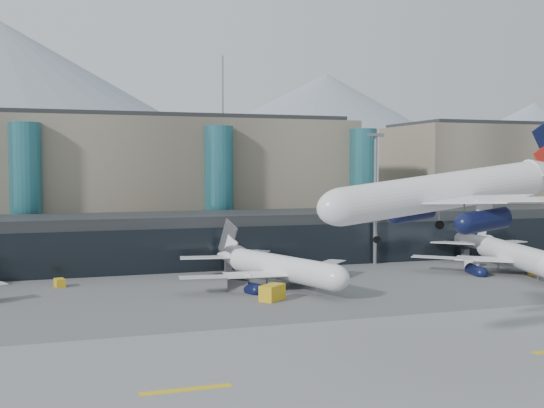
{
  "coord_description": "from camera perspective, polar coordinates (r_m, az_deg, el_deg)",
  "views": [
    {
      "loc": [
        -31.15,
        -71.83,
        19.2
      ],
      "look_at": [
        3.36,
        32.0,
        13.13
      ],
      "focal_mm": 45.0,
      "sensor_mm": 36.0,
      "label": 1
    }
  ],
  "objects": [
    {
      "name": "runway_strip",
      "position": [
        67.59,
        10.19,
        -13.36
      ],
      "size": [
        400.0,
        40.0,
        0.04
      ],
      "primitive_type": "cube",
      "color": "slate",
      "rests_on": "ground"
    },
    {
      "name": "veh_c",
      "position": [
        105.15,
        -2.73,
        -6.83
      ],
      "size": [
        3.73,
        3.46,
        1.86
      ],
      "primitive_type": "cube",
      "rotation": [
        0.0,
        0.0,
        -0.66
      ],
      "color": "#4C4C51",
      "rests_on": "ground"
    },
    {
      "name": "mountain_ridge",
      "position": [
        455.05,
        -12.49,
        6.45
      ],
      "size": [
        910.0,
        400.0,
        110.0
      ],
      "color": "gray",
      "rests_on": "ground"
    },
    {
      "name": "veh_h",
      "position": [
        98.35,
        0.02,
        -7.41
      ],
      "size": [
        4.48,
        4.28,
        2.25
      ],
      "primitive_type": "cube",
      "rotation": [
        0.0,
        0.0,
        0.71
      ],
      "color": "gold",
      "rests_on": "ground"
    },
    {
      "name": "terminal_east",
      "position": [
        205.22,
        19.56,
        1.95
      ],
      "size": [
        70.0,
        30.0,
        31.0
      ],
      "color": "gray",
      "rests_on": "ground"
    },
    {
      "name": "terminal_main",
      "position": [
        161.99,
        -16.21,
        1.72
      ],
      "size": [
        130.0,
        30.0,
        31.0
      ],
      "color": "gray",
      "rests_on": "ground"
    },
    {
      "name": "jet_parked_mid",
      "position": [
        110.64,
        -0.23,
        -4.59
      ],
      "size": [
        32.99,
        34.9,
        11.21
      ],
      "rotation": [
        0.0,
        0.0,
        1.9
      ],
      "color": "silver",
      "rests_on": "ground"
    },
    {
      "name": "veh_d",
      "position": [
        136.34,
        16.31,
        -4.67
      ],
      "size": [
        3.45,
        3.3,
        1.78
      ],
      "primitive_type": "cube",
      "rotation": [
        0.0,
        0.0,
        0.71
      ],
      "color": "silver",
      "rests_on": "ground"
    },
    {
      "name": "concourse",
      "position": [
        134.0,
        -4.85,
        -2.93
      ],
      "size": [
        170.0,
        27.0,
        10.0
      ],
      "color": "black",
      "rests_on": "ground"
    },
    {
      "name": "runway_markings",
      "position": [
        67.58,
        10.19,
        -13.34
      ],
      "size": [
        128.0,
        1.0,
        0.02
      ],
      "color": "gold",
      "rests_on": "ground"
    },
    {
      "name": "lightmast_mid",
      "position": [
        134.61,
        8.64,
        1.11
      ],
      "size": [
        3.0,
        1.2,
        25.6
      ],
      "color": "slate",
      "rests_on": "ground"
    },
    {
      "name": "ground",
      "position": [
        80.61,
        5.0,
        -10.62
      ],
      "size": [
        900.0,
        900.0,
        0.0
      ],
      "primitive_type": "plane",
      "color": "#515154",
      "rests_on": "ground"
    },
    {
      "name": "hero_jet",
      "position": [
        71.36,
        16.06,
        1.98
      ],
      "size": [
        31.45,
        32.25,
        10.39
      ],
      "rotation": [
        0.0,
        -0.11,
        0.05
      ],
      "color": "silver",
      "rests_on": "ground"
    },
    {
      "name": "veh_b",
      "position": [
        114.26,
        -17.35,
        -6.31
      ],
      "size": [
        1.83,
        2.52,
        1.32
      ],
      "primitive_type": "cube",
      "rotation": [
        0.0,
        0.0,
        1.77
      ],
      "color": "gold",
      "rests_on": "ground"
    },
    {
      "name": "teal_towers",
      "position": [
        146.82,
        -12.06,
        1.08
      ],
      "size": [
        116.4,
        19.4,
        46.0
      ],
      "color": "#286771",
      "rests_on": "ground"
    },
    {
      "name": "jet_parked_right",
      "position": [
        132.24,
        19.01,
        -3.36
      ],
      "size": [
        36.17,
        37.4,
        12.01
      ],
      "rotation": [
        0.0,
        0.0,
        1.32
      ],
      "color": "silver",
      "rests_on": "ground"
    },
    {
      "name": "veh_e",
      "position": [
        129.53,
        21.3,
        -5.16
      ],
      "size": [
        3.7,
        2.99,
        1.84
      ],
      "primitive_type": "cube",
      "rotation": [
        0.0,
        0.0,
        0.42
      ],
      "color": "gold",
      "rests_on": "ground"
    },
    {
      "name": "veh_g",
      "position": [
        119.23,
        0.19,
        -5.73
      ],
      "size": [
        1.93,
        2.77,
        1.48
      ],
      "primitive_type": "cube",
      "rotation": [
        0.0,
        0.0,
        -1.38
      ],
      "color": "silver",
      "rests_on": "ground"
    }
  ]
}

